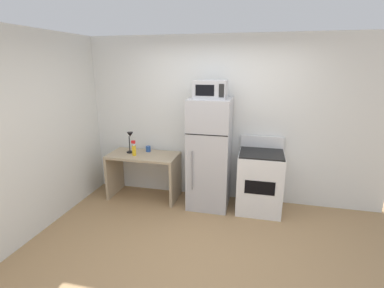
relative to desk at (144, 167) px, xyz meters
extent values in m
plane|color=#9E7A51|center=(1.20, -1.34, -0.52)|extent=(12.00, 12.00, 0.00)
cube|color=silver|center=(1.20, 0.36, 0.78)|extent=(5.00, 0.10, 2.60)
cube|color=silver|center=(-1.00, -1.34, 0.78)|extent=(0.10, 4.00, 2.60)
cube|color=tan|center=(0.00, 0.00, 0.21)|extent=(1.13, 0.57, 0.04)
cube|color=tan|center=(-0.54, 0.00, -0.17)|extent=(0.04, 0.57, 0.71)
cube|color=tan|center=(0.54, 0.00, -0.17)|extent=(0.04, 0.57, 0.71)
cylinder|color=black|center=(-0.25, 0.04, 0.24)|extent=(0.11, 0.11, 0.02)
cylinder|color=black|center=(-0.25, 0.04, 0.38)|extent=(0.02, 0.02, 0.26)
cone|color=black|center=(-0.22, 0.02, 0.54)|extent=(0.10, 0.10, 0.08)
cylinder|color=yellow|center=(-0.11, -0.09, 0.31)|extent=(0.06, 0.06, 0.16)
cylinder|color=white|center=(-0.11, -0.09, 0.41)|extent=(0.02, 0.02, 0.04)
cube|color=red|center=(-0.11, -0.10, 0.46)|extent=(0.06, 0.03, 0.04)
cylinder|color=#264C99|center=(0.03, 0.16, 0.28)|extent=(0.08, 0.08, 0.09)
cube|color=#B7B7BC|center=(1.10, -0.02, 0.32)|extent=(0.62, 0.61, 1.69)
cube|color=black|center=(1.10, -0.33, 0.70)|extent=(0.60, 0.00, 0.01)
cylinder|color=gray|center=(0.90, -0.34, 0.15)|extent=(0.02, 0.02, 0.59)
cube|color=#B7B7BC|center=(1.10, -0.04, 1.30)|extent=(0.46, 0.34, 0.26)
cube|color=black|center=(1.05, -0.21, 1.30)|extent=(0.26, 0.01, 0.15)
cube|color=black|center=(1.28, -0.21, 1.30)|extent=(0.07, 0.01, 0.18)
cube|color=white|center=(1.87, -0.01, -0.07)|extent=(0.65, 0.60, 0.90)
cube|color=black|center=(1.87, -0.01, 0.39)|extent=(0.63, 0.58, 0.02)
cube|color=white|center=(1.87, 0.27, 0.49)|extent=(0.65, 0.04, 0.18)
cube|color=black|center=(1.87, -0.32, -0.03)|extent=(0.42, 0.01, 0.20)
camera|label=1|loc=(1.79, -4.07, 1.66)|focal=26.44mm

